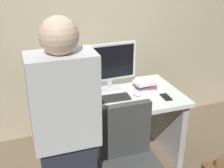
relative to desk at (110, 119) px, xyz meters
name	(u,v)px	position (x,y,z in m)	size (l,w,h in m)	color
ground_plane	(110,161)	(0.00, 0.00, -0.50)	(9.00, 9.00, 0.00)	brown
wall_back	(86,1)	(0.00, 0.79, 1.00)	(6.40, 0.10, 3.00)	tan
desk	(110,119)	(0.00, 0.00, 0.00)	(1.35, 0.74, 0.74)	white
person_at_desk	(67,142)	(-0.54, -0.73, 0.34)	(0.40, 0.24, 1.64)	#262838
monitor	(109,64)	(0.05, 0.18, 0.49)	(0.54, 0.15, 0.46)	silver
keyboard	(107,99)	(-0.05, -0.05, 0.24)	(0.43, 0.13, 0.02)	#262626
mouse	(137,94)	(0.25, -0.05, 0.25)	(0.06, 0.10, 0.03)	white
cup_near_keyboard	(70,105)	(-0.40, -0.13, 0.28)	(0.08, 0.08, 0.09)	white
cup_by_monitor	(56,92)	(-0.47, 0.15, 0.28)	(0.08, 0.08, 0.10)	white
book_stack	(145,84)	(0.40, 0.09, 0.27)	(0.23, 0.19, 0.07)	#594C72
cell_phone	(166,97)	(0.48, -0.18, 0.24)	(0.07, 0.14, 0.01)	black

